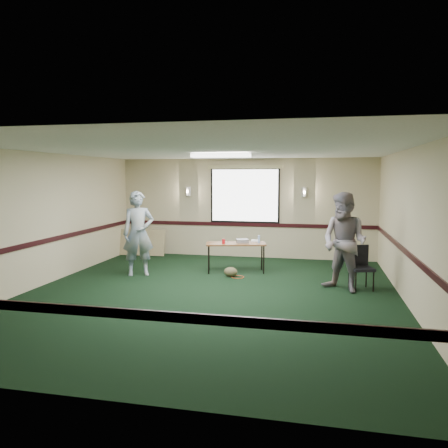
% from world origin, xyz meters
% --- Properties ---
extents(ground, '(8.00, 8.00, 0.00)m').
position_xyz_m(ground, '(0.00, 0.00, 0.00)').
color(ground, black).
rests_on(ground, ground).
extents(room_shell, '(8.00, 8.02, 8.00)m').
position_xyz_m(room_shell, '(0.00, 2.12, 1.58)').
color(room_shell, '#C7BA8F').
rests_on(room_shell, ground).
extents(folding_table, '(1.45, 0.84, 0.68)m').
position_xyz_m(folding_table, '(0.12, 2.04, 0.63)').
color(folding_table, '#542F18').
rests_on(folding_table, ground).
extents(projector, '(0.32, 0.29, 0.09)m').
position_xyz_m(projector, '(0.26, 2.09, 0.73)').
color(projector, gray).
rests_on(projector, folding_table).
extents(game_console, '(0.19, 0.15, 0.04)m').
position_xyz_m(game_console, '(0.53, 2.30, 0.70)').
color(game_console, white).
rests_on(game_console, folding_table).
extents(red_cup, '(0.07, 0.07, 0.11)m').
position_xyz_m(red_cup, '(-0.13, 1.86, 0.74)').
color(red_cup, red).
rests_on(red_cup, folding_table).
extents(water_bottle, '(0.05, 0.05, 0.18)m').
position_xyz_m(water_bottle, '(0.65, 2.13, 0.77)').
color(water_bottle, '#8BAFE4').
rests_on(water_bottle, folding_table).
extents(duffel_bag, '(0.35, 0.30, 0.21)m').
position_xyz_m(duffel_bag, '(0.10, 1.54, 0.11)').
color(duffel_bag, '#484329').
rests_on(duffel_bag, ground).
extents(cable_coil, '(0.36, 0.36, 0.01)m').
position_xyz_m(cable_coil, '(0.26, 1.51, 0.01)').
color(cable_coil, '#C33E18').
rests_on(cable_coil, ground).
extents(folded_table, '(1.42, 0.28, 0.72)m').
position_xyz_m(folded_table, '(-2.92, 3.60, 0.36)').
color(folded_table, tan).
rests_on(folded_table, ground).
extents(conference_chair, '(0.52, 0.54, 0.86)m').
position_xyz_m(conference_chair, '(2.80, 1.08, 0.50)').
color(conference_chair, black).
rests_on(conference_chair, ground).
extents(person_left, '(0.82, 0.72, 1.89)m').
position_xyz_m(person_left, '(-1.96, 1.28, 0.95)').
color(person_left, '#41618F').
rests_on(person_left, ground).
extents(person_right, '(1.18, 1.13, 1.92)m').
position_xyz_m(person_right, '(2.47, 0.82, 0.96)').
color(person_right, slate).
rests_on(person_right, ground).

